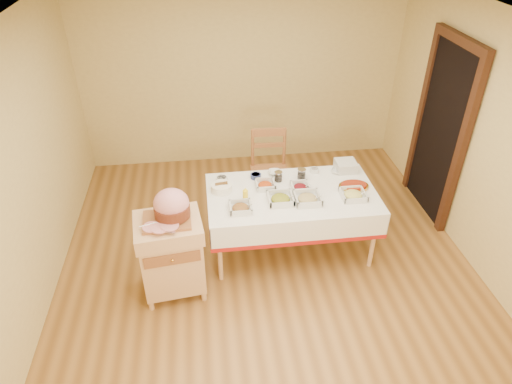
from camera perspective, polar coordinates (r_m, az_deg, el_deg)
The scene contains 23 objects.
room_shell at distance 4.33m, azimuth 1.69°, elevation 3.38°, with size 5.00×5.00×5.00m.
doorway at distance 5.88m, azimuth 22.16°, elevation 7.32°, with size 0.09×1.10×2.20m.
dining_table at distance 5.01m, azimuth 4.44°, elevation -1.63°, with size 1.82×1.02×0.76m.
butcher_cart at distance 4.59m, azimuth -10.54°, elevation -7.46°, with size 0.69×0.59×0.89m.
dining_chair at distance 5.73m, azimuth 1.70°, elevation 2.72°, with size 0.48×0.46×1.04m.
ham_on_board at distance 4.30m, azimuth -10.59°, elevation -1.88°, with size 0.47×0.45×0.31m.
serving_dish_a at distance 4.62m, azimuth -1.95°, elevation -1.97°, with size 0.23×0.22×0.10m.
serving_dish_b at distance 4.75m, azimuth 3.08°, elevation -0.85°, with size 0.26×0.26×0.11m.
serving_dish_c at distance 4.78m, azimuth 6.47°, elevation -0.82°, with size 0.27×0.27×0.11m.
serving_dish_d at distance 4.92m, azimuth 12.05°, elevation -0.33°, with size 0.25×0.25×0.10m.
serving_dish_e at distance 4.97m, azimuth 1.17°, elevation 0.89°, with size 0.22×0.21×0.10m.
serving_dish_f at distance 4.97m, azimuth 5.56°, elevation 0.64°, with size 0.20×0.19×0.09m.
small_bowl_left at distance 5.08m, azimuth -4.30°, elevation 1.60°, with size 0.13×0.13×0.06m.
small_bowl_mid at distance 5.14m, azimuth -0.03°, elevation 2.04°, with size 0.12×0.12×0.05m.
small_bowl_right at distance 5.29m, azimuth 7.31°, elevation 2.75°, with size 0.10×0.10×0.05m.
bowl_white_imported at distance 5.23m, azimuth 2.34°, elevation 2.47°, with size 0.14×0.14×0.04m, color silver.
bowl_small_imported at distance 5.32m, azimuth 10.12°, elevation 2.57°, with size 0.14×0.14×0.04m, color silver.
preserve_jar_left at distance 5.08m, azimuth 2.81°, elevation 1.91°, with size 0.09×0.09×0.11m.
preserve_jar_right at distance 5.14m, azimuth 5.71°, elevation 2.20°, with size 0.10×0.10×0.12m.
mustard_bottle at distance 4.72m, azimuth -1.34°, elevation -0.44°, with size 0.06×0.06×0.18m.
bread_basket at distance 4.92m, azimuth -4.32°, elevation 0.56°, with size 0.22×0.22×0.10m.
plate_stack at distance 5.37m, azimuth 11.16°, elevation 3.23°, with size 0.23×0.23×0.11m.
brass_platter at distance 5.09m, azimuth 12.11°, elevation 0.74°, with size 0.33×0.24×0.04m.
Camera 1 is at (-0.60, -3.69, 3.48)m, focal length 32.00 mm.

